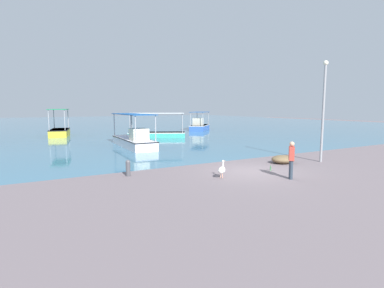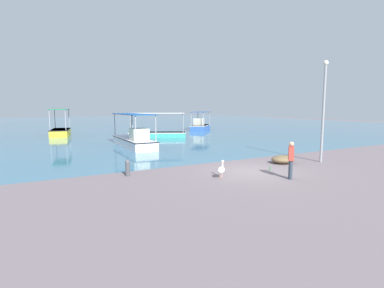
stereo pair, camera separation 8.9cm
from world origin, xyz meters
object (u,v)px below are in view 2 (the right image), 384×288
fishing_boat_far_right (134,140)px  mooring_bollard (128,167)px  fishing_boat_outer (200,126)px  fisherman_standing (291,159)px  fishing_boat_near_right (157,133)px  pelican (221,170)px  glass_bottle (270,169)px  fishing_boat_far_left (60,131)px  net_pile (283,159)px  lamp_post (324,106)px

fishing_boat_far_right → mooring_bollard: bearing=-109.9°
mooring_bollard → fishing_boat_outer: bearing=52.5°
fisherman_standing → fishing_boat_near_right: bearing=84.7°
pelican → mooring_bollard: pelican is taller
fisherman_standing → glass_bottle: bearing=74.7°
mooring_bollard → fisherman_standing: fisherman_standing is taller
glass_bottle → fishing_boat_far_right: bearing=105.0°
fishing_boat_far_left → glass_bottle: fishing_boat_far_left is taller
fishing_boat_far_left → glass_bottle: bearing=-73.3°
net_pile → glass_bottle: (-2.03, -1.12, -0.13)m
fishing_boat_near_right → fishing_boat_far_left: size_ratio=1.25×
fishing_boat_near_right → glass_bottle: bearing=-94.3°
fishing_boat_outer → lamp_post: 25.04m
fishing_boat_far_left → fishing_boat_outer: (17.80, -0.31, 0.06)m
fishing_boat_far_left → glass_bottle: (7.44, -24.85, -0.47)m
lamp_post → glass_bottle: 5.37m
fishing_boat_far_right → net_pile: size_ratio=4.92×
fishing_boat_far_left → net_pile: size_ratio=3.52×
fishing_boat_far_right → lamp_post: size_ratio=1.16×
fishing_boat_far_left → fisherman_standing: (6.96, -26.61, 0.33)m
pelican → mooring_bollard: bearing=146.1°
fishing_boat_far_right → glass_bottle: 12.41m
fishing_boat_near_right → net_pile: size_ratio=4.38×
lamp_post → net_pile: bearing=161.9°
mooring_bollard → fishing_boat_far_left: bearing=91.9°
glass_bottle → fishing_boat_outer: bearing=67.1°
lamp_post → fisherman_standing: (-4.80, -2.13, -2.37)m
fishing_boat_far_right → lamp_post: bearing=-57.0°
fishing_boat_far_right → fishing_boat_far_left: 13.55m
fishing_boat_far_right → fisherman_standing: 14.01m
net_pile → glass_bottle: bearing=-151.0°
fishing_boat_far_left → glass_bottle: 25.94m
fishing_boat_outer → lamp_post: bearing=-104.0°
net_pile → lamp_post: bearing=-18.1°
fishing_boat_near_right → fishing_boat_far_left: (-8.81, 6.63, 0.08)m
fishing_boat_near_right → lamp_post: 18.30m
fishing_boat_far_right → fishing_boat_outer: size_ratio=1.44×
fisherman_standing → mooring_bollard: bearing=146.5°
fishing_boat_near_right → lamp_post: (2.95, -17.85, 2.78)m
pelican → fisherman_standing: size_ratio=0.47×
fishing_boat_outer → glass_bottle: fishing_boat_outer is taller
fishing_boat_far_left → lamp_post: lamp_post is taller
fishing_boat_near_right → net_pile: fishing_boat_near_right is taller
fishing_boat_near_right → fishing_boat_outer: fishing_boat_near_right is taller
fishing_boat_near_right → pelican: bearing=-103.6°
fisherman_standing → pelican: bearing=147.1°
fishing_boat_far_left → fisherman_standing: fishing_boat_far_left is taller
fishing_boat_far_left → lamp_post: 27.29m
mooring_bollard → net_pile: bearing=-8.0°
fishing_boat_far_right → fishing_boat_near_right: bearing=53.7°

